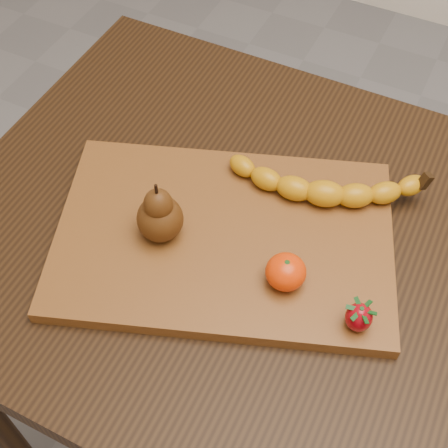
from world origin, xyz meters
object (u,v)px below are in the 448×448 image
at_px(pear, 159,211).
at_px(cutting_board, 224,237).
at_px(table, 294,288).
at_px(mandarin, 286,272).

bearing_deg(pear, cutting_board, 25.80).
distance_m(table, mandarin, 0.15).
bearing_deg(table, pear, -158.54).
bearing_deg(pear, mandarin, 0.63).
bearing_deg(cutting_board, table, -1.83).
height_order(table, pear, pear).
bearing_deg(table, cutting_board, -161.98).
distance_m(table, cutting_board, 0.15).
relative_size(cutting_board, pear, 4.70).
distance_m(table, pear, 0.25).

